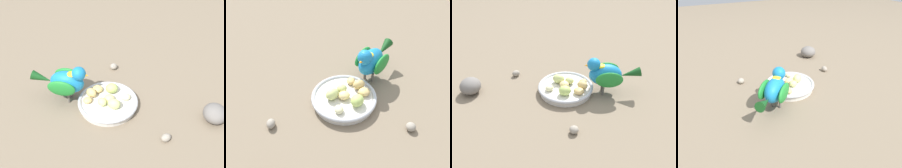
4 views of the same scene
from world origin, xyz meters
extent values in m
plane|color=#756651|center=(0.00, 0.00, 0.00)|extent=(4.00, 4.00, 0.00)
cylinder|color=beige|center=(-0.02, -0.02, 0.01)|extent=(0.17, 0.17, 0.02)
torus|color=#B7BABF|center=(-0.02, -0.02, 0.02)|extent=(0.18, 0.18, 0.01)
ellipsoid|color=#E5C67F|center=(-0.03, -0.02, 0.03)|extent=(0.03, 0.04, 0.02)
ellipsoid|color=beige|center=(-0.07, 0.00, 0.03)|extent=(0.03, 0.02, 0.02)
ellipsoid|color=tan|center=(0.01, -0.07, 0.03)|extent=(0.04, 0.04, 0.03)
ellipsoid|color=tan|center=(0.03, -0.05, 0.03)|extent=(0.03, 0.03, 0.02)
ellipsoid|color=#C6D17A|center=(-0.02, 0.01, 0.04)|extent=(0.05, 0.05, 0.03)
ellipsoid|color=tan|center=(-0.02, -0.08, 0.03)|extent=(0.03, 0.03, 0.02)
ellipsoid|color=#B2CC66|center=(-0.06, -0.05, 0.04)|extent=(0.05, 0.05, 0.03)
ellipsoid|color=#C6D17A|center=(0.00, -0.02, 0.03)|extent=(0.03, 0.03, 0.02)
cylinder|color=#59544C|center=(0.05, -0.12, 0.02)|extent=(0.01, 0.01, 0.03)
cylinder|color=#59544C|center=(0.07, -0.10, 0.02)|extent=(0.01, 0.01, 0.03)
ellipsoid|color=#197AB7|center=(0.07, -0.11, 0.07)|extent=(0.12, 0.11, 0.07)
ellipsoid|color=#1E7F2D|center=(0.05, -0.14, 0.07)|extent=(0.08, 0.07, 0.05)
ellipsoid|color=#1E7F2D|center=(0.09, -0.10, 0.07)|extent=(0.08, 0.07, 0.05)
cone|color=#144719|center=(0.12, -0.17, 0.07)|extent=(0.07, 0.07, 0.04)
sphere|color=#197AB7|center=(0.04, -0.09, 0.11)|extent=(0.06, 0.06, 0.04)
cone|color=orange|center=(0.02, -0.07, 0.10)|extent=(0.02, 0.02, 0.02)
ellipsoid|color=yellow|center=(0.05, -0.10, 0.10)|extent=(0.04, 0.04, 0.01)
ellipsoid|color=slate|center=(-0.25, 0.19, 0.03)|extent=(0.10, 0.10, 0.05)
ellipsoid|color=gray|center=(-0.14, -0.17, 0.01)|extent=(0.03, 0.03, 0.02)
ellipsoid|color=gray|center=(-0.09, 0.18, 0.01)|extent=(0.03, 0.02, 0.02)
camera|label=1|loc=(0.31, 0.53, 0.62)|focal=46.08mm
camera|label=2|loc=(-0.49, 0.06, 0.50)|focal=38.41mm
camera|label=3|loc=(-0.48, -0.49, 0.47)|focal=38.41mm
camera|label=4|loc=(0.58, -0.31, 0.41)|focal=33.29mm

